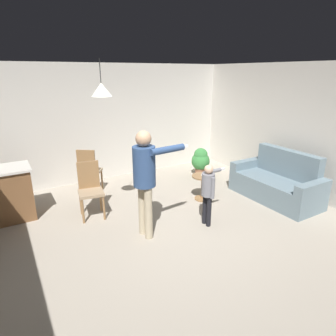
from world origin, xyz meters
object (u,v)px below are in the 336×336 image
Objects in this scene: dining_chair_near_wall at (89,169)px; person_child at (208,188)px; couch_floral at (277,183)px; dining_chair_by_counter at (90,187)px; potted_plant_corner at (201,160)px; spare_remote_on_table at (203,174)px; person_adult at (145,173)px; side_table_by_couch at (203,184)px.

person_child is at bearing -25.26° from dining_chair_near_wall.
couch_floral is 1.80× the size of dining_chair_by_counter.
potted_plant_corner is (3.01, 0.74, -0.16)m from dining_chair_by_counter.
dining_chair_by_counter reaches higher than spare_remote_on_table.
dining_chair_near_wall is (-0.28, 2.13, -0.51)m from person_adult.
couch_floral is at bearing -30.56° from spare_remote_on_table.
couch_floral is 3.71m from dining_chair_by_counter.
dining_chair_near_wall is (-1.33, 2.35, -0.13)m from person_child.
potted_plant_corner is (-0.49, 1.95, 0.06)m from couch_floral.
person_adult is at bearing -157.97° from side_table_by_couch.
dining_chair_near_wall is 2.40m from spare_remote_on_table.
dining_chair_near_wall is (0.27, 1.01, 0.00)m from dining_chair_by_counter.
couch_floral is 1.93m from person_child.
side_table_by_couch is 0.30× the size of person_adult.
person_child is at bearing -124.07° from potted_plant_corner.
couch_floral and dining_chair_near_wall have the same top height.
person_child is at bearing 93.86° from couch_floral.
potted_plant_corner is at bearing 54.86° from spare_remote_on_table.
person_child reaches higher than couch_floral.
person_adult is 2.21m from dining_chair_near_wall.
person_adult reaches higher than dining_chair_near_wall.
potted_plant_corner reaches higher than side_table_by_couch.
couch_floral is at bearing -28.98° from side_table_by_couch.
couch_floral is 3.04m from person_adult.
side_table_by_couch is 0.48× the size of person_child.
side_table_by_couch is 0.52× the size of dining_chair_by_counter.
potted_plant_corner is at bearing 14.14° from couch_floral.
spare_remote_on_table is (0.02, 0.04, 0.21)m from side_table_by_couch.
couch_floral is 13.85× the size of spare_remote_on_table.
person_child is 1.08× the size of dining_chair_by_counter.
dining_chair_near_wall reaches higher than side_table_by_couch.
side_table_by_couch is at bearing -123.82° from spare_remote_on_table.
dining_chair_by_counter is 3.10m from potted_plant_corner.
side_table_by_couch is at bearing -2.88° from dining_chair_near_wall.
dining_chair_near_wall is (-1.89, 1.48, 0.22)m from side_table_by_couch.
spare_remote_on_table is (-1.32, 0.78, 0.21)m from couch_floral.
couch_floral is at bearing 0.68° from dining_chair_near_wall.
side_table_by_couch is (-1.34, 0.74, -0.00)m from couch_floral.
person_child reaches higher than potted_plant_corner.
person_child is (1.05, -0.22, -0.39)m from person_adult.
side_table_by_couch is at bearing -125.10° from potted_plant_corner.
couch_floral is 1.53m from side_table_by_couch.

